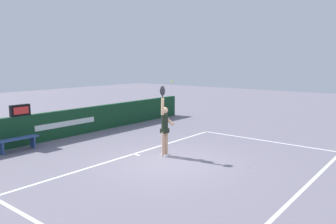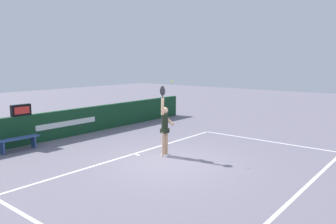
# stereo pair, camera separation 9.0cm
# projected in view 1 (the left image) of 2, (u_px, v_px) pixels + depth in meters

# --- Properties ---
(ground_plane) EXTENTS (60.00, 60.00, 0.00)m
(ground_plane) POSITION_uv_depth(u_px,v_px,m) (169.00, 162.00, 11.11)
(ground_plane) COLOR slate
(court_lines) EXTENTS (10.14, 6.03, 0.00)m
(court_lines) POSITION_uv_depth(u_px,v_px,m) (201.00, 170.00, 10.31)
(court_lines) COLOR white
(court_lines) RESTS_ON ground
(back_wall) EXTENTS (16.02, 0.23, 1.23)m
(back_wall) POSITION_uv_depth(u_px,v_px,m) (64.00, 124.00, 14.73)
(back_wall) COLOR #123C22
(back_wall) RESTS_ON ground
(speed_display) EXTENTS (0.78, 0.20, 0.46)m
(speed_display) POSITION_uv_depth(u_px,v_px,m) (20.00, 110.00, 13.09)
(speed_display) COLOR black
(speed_display) RESTS_ON back_wall
(tennis_player) EXTENTS (0.45, 0.51, 2.55)m
(tennis_player) POSITION_uv_depth(u_px,v_px,m) (165.00, 127.00, 11.73)
(tennis_player) COLOR tan
(tennis_player) RESTS_ON ground
(tennis_ball) EXTENTS (0.06, 0.06, 0.06)m
(tennis_ball) POSITION_uv_depth(u_px,v_px,m) (172.00, 82.00, 11.33)
(tennis_ball) COLOR #CFE32B
(courtside_bench_near) EXTENTS (1.60, 0.38, 0.51)m
(courtside_bench_near) POSITION_uv_depth(u_px,v_px,m) (17.00, 141.00, 12.47)
(courtside_bench_near) COLOR #304C87
(courtside_bench_near) RESTS_ON ground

